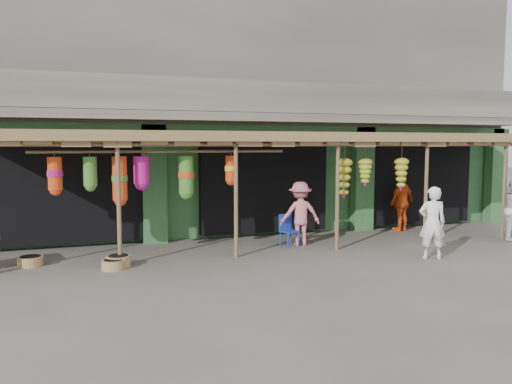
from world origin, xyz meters
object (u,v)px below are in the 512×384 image
object	(u,v)px
blue_chair	(288,228)
person_vendor	(402,202)
person_front	(432,223)
person_shopper	(300,214)

from	to	relation	value
blue_chair	person_vendor	size ratio (longest dim) A/B	0.46
person_front	person_vendor	distance (m)	3.56
blue_chair	person_front	xyz separation A→B (m)	(2.46, -2.33, 0.36)
blue_chair	person_front	distance (m)	3.40
person_front	person_shopper	distance (m)	3.14
blue_chair	person_shopper	world-z (taller)	person_shopper
blue_chair	person_shopper	xyz separation A→B (m)	(0.32, -0.02, 0.35)
person_front	person_vendor	world-z (taller)	person_vendor
blue_chair	person_front	bearing A→B (deg)	-58.32
person_shopper	blue_chair	bearing A→B (deg)	2.49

